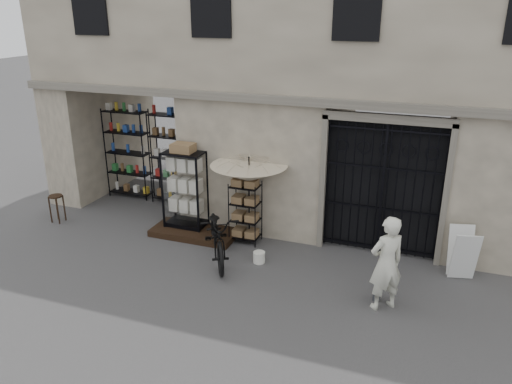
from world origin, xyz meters
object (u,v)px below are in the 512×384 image
at_px(wire_rack, 245,213).
at_px(easel_sign, 463,254).
at_px(steel_bollard, 378,283).
at_px(shopkeeper, 382,307).
at_px(display_cabinet, 185,193).
at_px(market_umbrella, 249,169).
at_px(wooden_stool, 57,208).
at_px(white_bucket, 259,257).
at_px(bicycle, 218,259).

relative_size(wire_rack, easel_sign, 1.40).
relative_size(wire_rack, steel_bollard, 1.93).
height_order(wire_rack, shopkeeper, wire_rack).
height_order(steel_bollard, shopkeeper, steel_bollard).
xyz_separation_m(display_cabinet, steel_bollard, (4.67, -1.53, -0.59)).
relative_size(market_umbrella, wooden_stool, 3.48).
distance_m(wire_rack, steel_bollard, 3.49).
bearing_deg(market_umbrella, steel_bollard, -26.40).
bearing_deg(wire_rack, steel_bollard, -0.22).
bearing_deg(easel_sign, steel_bollard, -149.16).
bearing_deg(white_bucket, shopkeeper, -17.23).
bearing_deg(bicycle, steel_bollard, -38.17).
xyz_separation_m(bicycle, shopkeeper, (3.52, -0.67, 0.00)).
distance_m(wire_rack, market_umbrella, 1.05).
relative_size(white_bucket, easel_sign, 0.24).
height_order(white_bucket, steel_bollard, steel_bollard).
bearing_deg(white_bucket, display_cabinet, 157.47).
distance_m(bicycle, wooden_stool, 4.60).
bearing_deg(wire_rack, display_cabinet, -157.19).
xyz_separation_m(display_cabinet, wooden_stool, (-3.29, -0.61, -0.60)).
xyz_separation_m(display_cabinet, shopkeeper, (4.80, -1.71, -0.96)).
relative_size(market_umbrella, bicycle, 1.12).
bearing_deg(wooden_stool, market_umbrella, 6.97).
relative_size(display_cabinet, shopkeeper, 1.11).
bearing_deg(white_bucket, wire_rack, 126.84).
distance_m(market_umbrella, white_bucket, 1.93).
relative_size(market_umbrella, shopkeeper, 1.37).
relative_size(display_cabinet, easel_sign, 1.92).
bearing_deg(market_umbrella, bicycle, -107.37).
distance_m(wire_rack, easel_sign, 4.60).
bearing_deg(bicycle, wooden_stool, 144.64).
xyz_separation_m(display_cabinet, bicycle, (1.28, -1.04, -0.96)).
distance_m(white_bucket, wooden_stool, 5.46).
bearing_deg(wooden_stool, wire_rack, 6.51).
relative_size(wire_rack, wooden_stool, 2.06).
xyz_separation_m(wire_rack, wooden_stool, (-4.82, -0.55, -0.34)).
height_order(market_umbrella, white_bucket, market_umbrella).
xyz_separation_m(white_bucket, bicycle, (-0.88, -0.14, -0.12)).
relative_size(wire_rack, shopkeeper, 0.81).
bearing_deg(shopkeeper, wire_rack, -64.98).
xyz_separation_m(market_umbrella, easel_sign, (4.52, -0.10, -1.22)).
bearing_deg(display_cabinet, steel_bollard, -33.04).
bearing_deg(white_bucket, wooden_stool, 176.96).
xyz_separation_m(steel_bollard, easel_sign, (1.45, 1.42, 0.16)).
bearing_deg(shopkeeper, easel_sign, -167.67).
bearing_deg(bicycle, easel_sign, -19.08).
xyz_separation_m(market_umbrella, steel_bollard, (3.07, -1.52, -1.37)).
distance_m(display_cabinet, wooden_stool, 3.39).
bearing_deg(display_cabinet, shopkeeper, -34.55).
xyz_separation_m(wire_rack, white_bucket, (0.63, -0.84, -0.58)).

